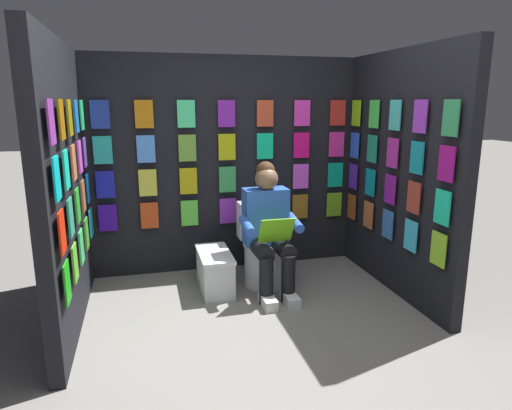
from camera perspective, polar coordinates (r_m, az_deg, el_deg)
ground_plane at (r=3.25m, az=2.84°, el=-18.89°), size 30.00×30.00×0.00m
display_wall_back at (r=4.62m, az=-3.86°, el=5.06°), size 2.81×0.14×2.16m
display_wall_left at (r=4.23m, az=17.71°, el=3.76°), size 0.14×1.82×2.16m
display_wall_right at (r=3.65m, az=-23.13°, el=1.93°), size 0.14×1.82×2.16m
toilet at (r=4.34m, az=0.78°, el=-5.67°), size 0.41×0.56×0.77m
person_reading at (r=4.05m, az=1.66°, el=-2.99°), size 0.53×0.68×1.19m
comic_longbox_near at (r=4.23m, az=-5.23°, el=-8.33°), size 0.29×0.61×0.36m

